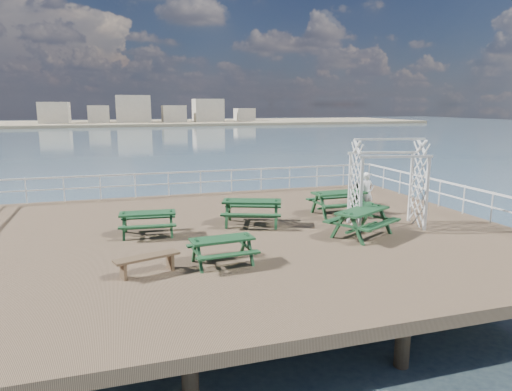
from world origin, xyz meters
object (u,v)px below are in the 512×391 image
object	(u,v)px
picnic_table_b	(252,207)
person	(367,193)
flat_bench_far	(147,260)
picnic_table_a	(148,219)
picnic_table_d	(222,245)
picnic_table_e	(362,217)
picnic_table_c	(339,198)
trellis_arbor	(387,188)

from	to	relation	value
picnic_table_b	person	xyz separation A→B (m)	(4.69, 0.39, 0.16)
flat_bench_far	picnic_table_a	bearing A→B (deg)	68.25
picnic_table_a	person	bearing A→B (deg)	9.93
picnic_table_d	picnic_table_e	size ratio (longest dim) A/B	0.68
picnic_table_e	person	world-z (taller)	person
flat_bench_far	picnic_table_e	bearing A→B (deg)	-5.66
picnic_table_c	flat_bench_far	distance (m)	8.52
picnic_table_e	person	size ratio (longest dim) A/B	1.62
person	picnic_table_a	bearing A→B (deg)	-179.37
picnic_table_b	person	world-z (taller)	person
picnic_table_c	picnic_table_a	bearing A→B (deg)	-176.23
flat_bench_far	picnic_table_b	bearing A→B (deg)	27.18
picnic_table_b	picnic_table_d	world-z (taller)	picnic_table_b
picnic_table_b	flat_bench_far	distance (m)	5.33
picnic_table_a	picnic_table_b	size ratio (longest dim) A/B	0.76
trellis_arbor	person	size ratio (longest dim) A/B	1.92
picnic_table_b	picnic_table_d	size ratio (longest dim) A/B	1.41
trellis_arbor	person	bearing A→B (deg)	90.01
flat_bench_far	trellis_arbor	world-z (taller)	trellis_arbor
picnic_table_a	picnic_table_e	xyz separation A→B (m)	(6.47, -2.08, 0.08)
picnic_table_c	flat_bench_far	xyz separation A→B (m)	(-7.38, -4.24, -0.28)
picnic_table_d	trellis_arbor	xyz separation A→B (m)	(6.17, 2.03, 0.83)
picnic_table_a	trellis_arbor	distance (m)	7.98
picnic_table_b	trellis_arbor	bearing A→B (deg)	0.84
picnic_table_e	trellis_arbor	bearing A→B (deg)	1.48
picnic_table_b	flat_bench_far	size ratio (longest dim) A/B	1.48
picnic_table_b	person	bearing A→B (deg)	25.26
flat_bench_far	person	distance (m)	9.45
picnic_table_c	picnic_table_e	xyz separation A→B (m)	(-0.65, -2.84, -0.00)
picnic_table_e	picnic_table_c	bearing A→B (deg)	48.19
flat_bench_far	person	world-z (taller)	person
picnic_table_d	flat_bench_far	world-z (taller)	picnic_table_d
picnic_table_a	picnic_table_c	bearing A→B (deg)	11.53
picnic_table_a	person	xyz separation A→B (m)	(8.22, 0.65, 0.24)
picnic_table_a	picnic_table_d	bearing A→B (deg)	-57.98
picnic_table_a	picnic_table_b	bearing A→B (deg)	9.63
picnic_table_b	picnic_table_e	world-z (taller)	same
picnic_table_a	picnic_table_c	xyz separation A→B (m)	(7.12, 0.77, 0.08)
picnic_table_a	flat_bench_far	distance (m)	3.49
trellis_arbor	picnic_table_b	bearing A→B (deg)	171.72
picnic_table_b	person	size ratio (longest dim) A/B	1.56
picnic_table_e	person	xyz separation A→B (m)	(1.76, 2.73, 0.16)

